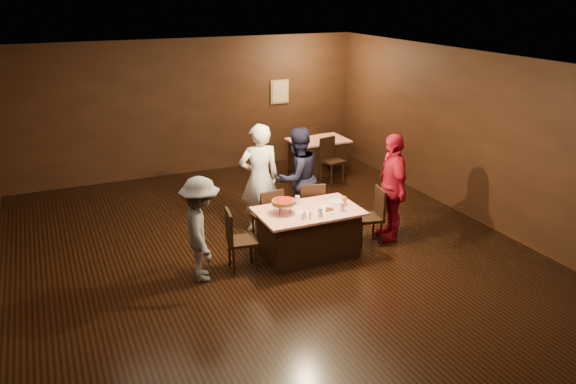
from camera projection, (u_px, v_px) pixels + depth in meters
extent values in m
plane|color=black|center=(277.00, 263.00, 8.69)|extent=(10.00, 10.00, 0.00)
cube|color=silver|center=(275.00, 67.00, 7.66)|extent=(8.00, 10.00, 0.04)
cube|color=black|center=(188.00, 108.00, 12.46)|extent=(8.00, 0.04, 3.00)
cube|color=black|center=(557.00, 374.00, 3.89)|extent=(8.00, 0.04, 3.00)
cube|color=black|center=(489.00, 142.00, 9.71)|extent=(0.04, 10.00, 3.00)
cube|color=tan|center=(280.00, 92.00, 13.21)|extent=(0.46, 0.03, 0.56)
cube|color=beige|center=(280.00, 92.00, 13.19)|extent=(0.38, 0.01, 0.48)
cube|color=red|center=(308.00, 233.00, 8.83)|extent=(1.60, 1.00, 0.77)
cube|color=red|center=(318.00, 156.00, 12.85)|extent=(1.30, 0.90, 0.77)
cube|color=black|center=(267.00, 215.00, 9.29)|extent=(0.47, 0.47, 0.95)
cube|color=black|center=(310.00, 207.00, 9.59)|extent=(0.50, 0.50, 0.95)
cube|color=black|center=(242.00, 240.00, 8.37)|extent=(0.47, 0.47, 0.95)
cube|color=black|center=(368.00, 216.00, 9.22)|extent=(0.49, 0.49, 0.95)
cube|color=black|center=(333.00, 160.00, 12.22)|extent=(0.50, 0.50, 0.95)
cube|color=black|center=(307.00, 146.00, 13.33)|extent=(0.50, 0.50, 0.95)
imported|color=white|center=(260.00, 178.00, 9.55)|extent=(0.74, 0.53, 1.91)
imported|color=black|center=(297.00, 178.00, 9.75)|extent=(1.02, 0.89, 1.80)
imported|color=slate|center=(201.00, 229.00, 7.99)|extent=(0.74, 1.09, 1.55)
imported|color=#AA0F26|center=(392.00, 187.00, 9.28)|extent=(0.73, 1.15, 1.82)
cylinder|color=black|center=(281.00, 206.00, 8.64)|extent=(0.01, 0.01, 0.15)
cylinder|color=black|center=(280.00, 210.00, 8.48)|extent=(0.01, 0.01, 0.15)
cylinder|color=black|center=(290.00, 209.00, 8.55)|extent=(0.01, 0.01, 0.15)
cylinder|color=silver|center=(284.00, 203.00, 8.53)|extent=(0.38, 0.38, 0.01)
cylinder|color=#B27233|center=(284.00, 202.00, 8.52)|extent=(0.35, 0.35, 0.05)
cylinder|color=#A5140C|center=(284.00, 200.00, 8.51)|extent=(0.30, 0.30, 0.01)
cylinder|color=white|center=(328.00, 211.00, 8.63)|extent=(0.25, 0.25, 0.01)
cylinder|color=#B27233|center=(328.00, 209.00, 8.63)|extent=(0.18, 0.18, 0.04)
cylinder|color=#A5140C|center=(328.00, 208.00, 8.62)|extent=(0.14, 0.14, 0.01)
cylinder|color=white|center=(335.00, 201.00, 9.03)|extent=(0.25, 0.25, 0.01)
cylinder|color=silver|center=(320.00, 212.00, 8.43)|extent=(0.08, 0.08, 0.14)
cylinder|color=silver|center=(342.00, 207.00, 8.63)|extent=(0.08, 0.08, 0.14)
cylinder|color=#BF7F26|center=(344.00, 201.00, 8.86)|extent=(0.08, 0.08, 0.14)
cylinder|color=silver|center=(297.00, 200.00, 8.91)|extent=(0.08, 0.08, 0.14)
cylinder|color=silver|center=(305.00, 215.00, 8.40)|extent=(0.04, 0.04, 0.08)
cylinder|color=silver|center=(305.00, 212.00, 8.38)|extent=(0.05, 0.05, 0.02)
cylinder|color=silver|center=(310.00, 216.00, 8.38)|extent=(0.04, 0.04, 0.08)
cylinder|color=silver|center=(310.00, 213.00, 8.36)|extent=(0.05, 0.05, 0.02)
cylinder|color=silver|center=(303.00, 217.00, 8.33)|extent=(0.04, 0.04, 0.08)
cylinder|color=silver|center=(303.00, 214.00, 8.32)|extent=(0.05, 0.05, 0.02)
cube|color=white|center=(326.00, 207.00, 8.81)|extent=(0.19, 0.19, 0.01)
cube|color=white|center=(301.00, 212.00, 8.59)|extent=(0.21, 0.21, 0.01)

